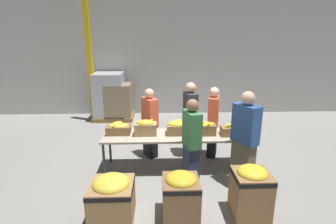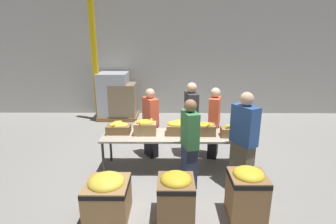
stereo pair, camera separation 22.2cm
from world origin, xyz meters
name	(u,v)px [view 2 (the right image)]	position (x,y,z in m)	size (l,w,h in m)	color
ground_plane	(175,168)	(0.00, 0.00, 0.00)	(30.00, 30.00, 0.00)	gray
wall_back	(173,56)	(0.00, 4.15, 2.00)	(16.00, 0.08, 4.00)	#B7B7B2
sorting_table	(175,137)	(0.00, 0.00, 0.70)	(2.91, 0.77, 0.75)	#B2A893
banana_box_0	(119,128)	(-1.15, 0.08, 0.86)	(0.48, 0.32, 0.24)	olive
banana_box_1	(145,127)	(-0.60, 0.03, 0.90)	(0.44, 0.33, 0.31)	tan
banana_box_2	(177,127)	(0.04, 0.04, 0.89)	(0.41, 0.33, 0.28)	olive
banana_box_3	(203,129)	(0.56, 0.00, 0.88)	(0.50, 0.32, 0.28)	olive
banana_box_4	(233,131)	(1.15, -0.07, 0.87)	(0.48, 0.31, 0.25)	olive
volunteer_0	(191,120)	(0.38, 0.68, 0.84)	(0.30, 0.48, 1.69)	black
volunteer_1	(189,144)	(0.25, -0.64, 0.81)	(0.32, 0.48, 1.63)	#2D3856
volunteer_2	(151,123)	(-0.53, 0.61, 0.78)	(0.39, 0.47, 1.57)	black
volunteer_3	(243,142)	(1.19, -0.66, 0.88)	(0.44, 0.53, 1.77)	#6B604C
volunteer_4	(214,123)	(0.88, 0.58, 0.79)	(0.33, 0.47, 1.60)	black
donation_bin_0	(107,195)	(-1.04, -1.52, 0.37)	(0.64, 0.64, 0.69)	#A37A4C
donation_bin_1	(176,194)	(-0.01, -1.52, 0.38)	(0.55, 0.55, 0.72)	olive
donation_bin_2	(247,192)	(1.05, -1.52, 0.43)	(0.54, 0.54, 0.81)	olive
support_pillar	(95,58)	(-2.44, 3.32, 2.00)	(0.15, 0.15, 4.00)	yellow
pallet_stack_0	(123,102)	(-1.65, 3.48, 0.58)	(0.91, 0.91, 1.17)	olive
pallet_stack_1	(114,96)	(-1.96, 3.54, 0.75)	(1.02, 1.02, 1.52)	olive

